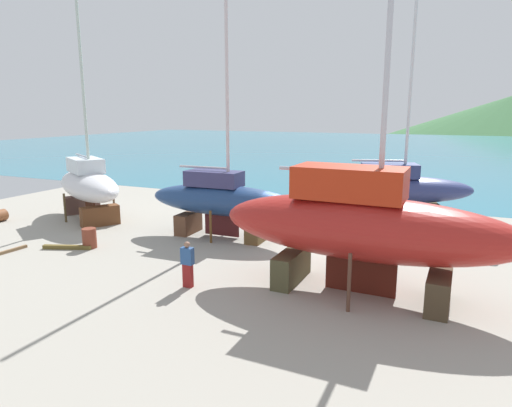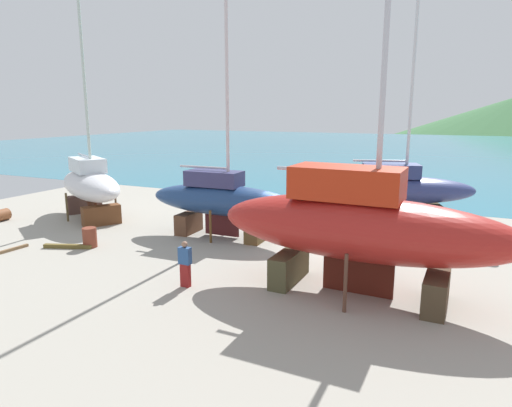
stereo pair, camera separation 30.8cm
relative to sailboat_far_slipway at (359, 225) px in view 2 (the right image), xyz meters
name	(u,v)px [view 2 (the right image)]	position (x,y,z in m)	size (l,w,h in m)	color
ground_plane	(281,251)	(-4.07, 3.33, -2.41)	(45.17, 45.17, 0.00)	#9B968A
sea_water	(417,149)	(-4.07, 64.63, -2.41)	(167.20, 100.03, 0.01)	teal
sailboat_far_slipway	(359,225)	(0.00, 0.00, 0.00)	(10.13, 3.39, 17.33)	#463624
sailboat_large_starboard	(397,189)	(-0.18, 10.68, -0.47)	(8.62, 4.90, 13.02)	#45391D
sailboat_mid_port	(90,185)	(-16.46, 4.52, -0.42)	(7.75, 6.02, 12.84)	brown
sailboat_small_center	(221,200)	(-7.68, 4.27, -0.53)	(7.76, 2.44, 11.57)	brown
worker	(185,263)	(-5.64, -1.97, -1.54)	(0.44, 0.24, 1.68)	maroon
barrel_rust_mid	(491,251)	(4.40, 5.94, -2.03)	(0.54, 0.54, 0.75)	#31526C
barrel_ochre	(90,237)	(-12.30, 0.16, -1.95)	(0.63, 0.63, 0.92)	brown
barrel_blue_faded	(0,215)	(-20.70, 1.77, -2.08)	(0.66, 0.66, 0.95)	brown
timber_long_aft	(2,252)	(-15.10, -2.19, -2.34)	(2.43, 0.13, 0.13)	brown
timber_plank_far	(68,246)	(-13.09, -0.41, -2.32)	(2.24, 0.21, 0.18)	brown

